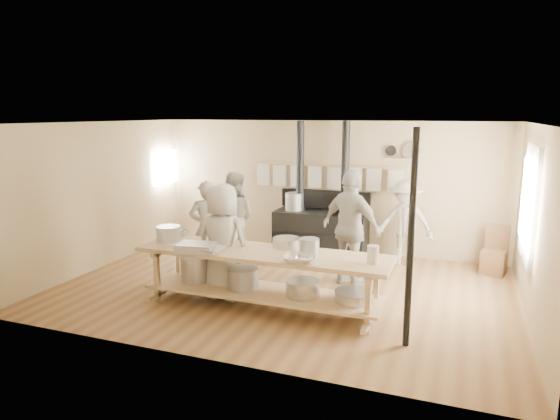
% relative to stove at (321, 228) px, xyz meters
% --- Properties ---
extents(ground, '(7.00, 7.00, 0.00)m').
position_rel_stove_xyz_m(ground, '(0.01, -2.12, -0.52)').
color(ground, brown).
rests_on(ground, ground).
extents(room_shell, '(7.00, 7.00, 7.00)m').
position_rel_stove_xyz_m(room_shell, '(0.01, -2.12, 1.10)').
color(room_shell, '#CCB082').
rests_on(room_shell, ground).
extents(window_right, '(0.09, 1.50, 1.65)m').
position_rel_stove_xyz_m(window_right, '(3.48, -1.52, 0.98)').
color(window_right, beige).
rests_on(window_right, ground).
extents(left_opening, '(0.00, 0.90, 0.90)m').
position_rel_stove_xyz_m(left_opening, '(-3.44, -0.12, 1.08)').
color(left_opening, white).
rests_on(left_opening, ground).
extents(stove, '(1.90, 0.75, 2.60)m').
position_rel_stove_xyz_m(stove, '(0.00, 0.00, 0.00)').
color(stove, black).
rests_on(stove, ground).
extents(towel_rail, '(3.00, 0.04, 0.47)m').
position_rel_stove_xyz_m(towel_rail, '(0.01, 0.28, 1.03)').
color(towel_rail, tan).
rests_on(towel_rail, ground).
extents(back_wall_shelf, '(0.63, 0.14, 0.32)m').
position_rel_stove_xyz_m(back_wall_shelf, '(1.47, 0.32, 1.48)').
color(back_wall_shelf, tan).
rests_on(back_wall_shelf, ground).
extents(prep_table, '(3.60, 0.90, 0.85)m').
position_rel_stove_xyz_m(prep_table, '(-0.00, -3.02, -0.00)').
color(prep_table, tan).
rests_on(prep_table, ground).
extents(support_post, '(0.08, 0.08, 2.60)m').
position_rel_stove_xyz_m(support_post, '(2.06, -3.47, 0.78)').
color(support_post, black).
rests_on(support_post, ground).
extents(cook_far_left, '(0.72, 0.64, 1.65)m').
position_rel_stove_xyz_m(cook_far_left, '(-1.42, -1.99, 0.30)').
color(cook_far_left, '#A8A395').
rests_on(cook_far_left, ground).
extents(cook_left, '(0.90, 0.74, 1.70)m').
position_rel_stove_xyz_m(cook_left, '(-1.36, -1.11, 0.33)').
color(cook_left, '#A8A395').
rests_on(cook_left, ground).
extents(cook_center, '(0.90, 0.62, 1.75)m').
position_rel_stove_xyz_m(cook_center, '(-0.70, -2.84, 0.35)').
color(cook_center, '#A8A395').
rests_on(cook_center, ground).
extents(cook_right, '(1.20, 0.90, 1.89)m').
position_rel_stove_xyz_m(cook_right, '(0.95, -1.59, 0.42)').
color(cook_right, '#A8A395').
rests_on(cook_right, ground).
extents(cook_by_window, '(1.07, 0.66, 1.58)m').
position_rel_stove_xyz_m(cook_by_window, '(1.63, -0.17, 0.27)').
color(cook_by_window, '#A8A395').
rests_on(cook_by_window, ground).
extents(chair, '(0.47, 0.47, 0.84)m').
position_rel_stove_xyz_m(chair, '(3.16, -0.15, -0.27)').
color(chair, brown).
rests_on(chair, ground).
extents(bowl_white_a, '(0.42, 0.42, 0.09)m').
position_rel_stove_xyz_m(bowl_white_a, '(-0.61, -3.35, 0.37)').
color(bowl_white_a, silver).
rests_on(bowl_white_a, prep_table).
extents(bowl_steel_a, '(0.43, 0.43, 0.10)m').
position_rel_stove_xyz_m(bowl_steel_a, '(-1.54, -2.69, 0.38)').
color(bowl_steel_a, silver).
rests_on(bowl_steel_a, prep_table).
extents(bowl_white_b, '(0.43, 0.43, 0.10)m').
position_rel_stove_xyz_m(bowl_white_b, '(0.65, -3.35, 0.38)').
color(bowl_white_b, silver).
rests_on(bowl_white_b, prep_table).
extents(bowl_steel_b, '(0.30, 0.30, 0.09)m').
position_rel_stove_xyz_m(bowl_steel_b, '(0.73, -3.35, 0.37)').
color(bowl_steel_b, silver).
rests_on(bowl_steel_b, prep_table).
extents(roasting_pan, '(0.56, 0.42, 0.11)m').
position_rel_stove_xyz_m(roasting_pan, '(-0.86, -3.35, 0.39)').
color(roasting_pan, '#B2B2B7').
rests_on(roasting_pan, prep_table).
extents(mixing_bowl_large, '(0.47, 0.47, 0.13)m').
position_rel_stove_xyz_m(mixing_bowl_large, '(0.25, -2.69, 0.39)').
color(mixing_bowl_large, silver).
rests_on(mixing_bowl_large, prep_table).
extents(bucket_galv, '(0.32, 0.32, 0.25)m').
position_rel_stove_xyz_m(bucket_galv, '(0.70, -3.04, 0.45)').
color(bucket_galv, gray).
rests_on(bucket_galv, prep_table).
extents(deep_bowl_enamel, '(0.47, 0.47, 0.22)m').
position_rel_stove_xyz_m(deep_bowl_enamel, '(-1.54, -2.97, 0.44)').
color(deep_bowl_enamel, silver).
rests_on(deep_bowl_enamel, prep_table).
extents(pitcher, '(0.19, 0.19, 0.24)m').
position_rel_stove_xyz_m(pitcher, '(1.56, -3.06, 0.45)').
color(pitcher, silver).
rests_on(pitcher, prep_table).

